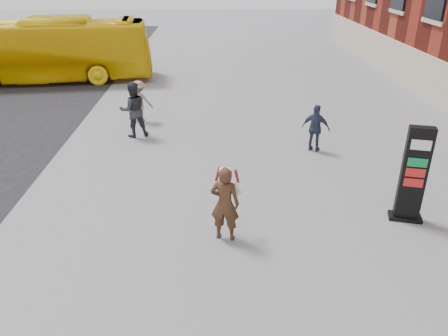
{
  "coord_description": "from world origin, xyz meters",
  "views": [
    {
      "loc": [
        -0.0,
        -7.42,
        5.56
      ],
      "look_at": [
        0.22,
        1.63,
        1.23
      ],
      "focal_mm": 35.0,
      "sensor_mm": 36.0,
      "label": 1
    }
  ],
  "objects_px": {
    "pedestrian_a": "(133,110)",
    "pedestrian_b": "(139,101)",
    "woman": "(225,203)",
    "bus": "(37,50)",
    "info_pylon": "(413,175)",
    "pedestrian_c": "(316,128)"
  },
  "relations": [
    {
      "from": "pedestrian_a",
      "to": "pedestrian_b",
      "type": "relative_size",
      "value": 1.23
    },
    {
      "from": "woman",
      "to": "pedestrian_a",
      "type": "xyz_separation_m",
      "value": [
        -2.96,
        6.25,
        0.07
      ]
    },
    {
      "from": "woman",
      "to": "bus",
      "type": "bearing_deg",
      "value": -44.75
    },
    {
      "from": "woman",
      "to": "pedestrian_b",
      "type": "bearing_deg",
      "value": -56.12
    },
    {
      "from": "bus",
      "to": "pedestrian_b",
      "type": "relative_size",
      "value": 7.17
    },
    {
      "from": "info_pylon",
      "to": "pedestrian_b",
      "type": "bearing_deg",
      "value": 150.23
    },
    {
      "from": "info_pylon",
      "to": "pedestrian_b",
      "type": "distance_m",
      "value": 10.25
    },
    {
      "from": "woman",
      "to": "pedestrian_b",
      "type": "distance_m",
      "value": 8.41
    },
    {
      "from": "pedestrian_b",
      "to": "pedestrian_c",
      "type": "xyz_separation_m",
      "value": [
        6.0,
        -3.04,
        -0.01
      ]
    },
    {
      "from": "bus",
      "to": "pedestrian_c",
      "type": "bearing_deg",
      "value": -134.44
    },
    {
      "from": "info_pylon",
      "to": "woman",
      "type": "relative_size",
      "value": 1.34
    },
    {
      "from": "pedestrian_b",
      "to": "pedestrian_c",
      "type": "height_order",
      "value": "pedestrian_b"
    },
    {
      "from": "bus",
      "to": "pedestrian_b",
      "type": "height_order",
      "value": "bus"
    },
    {
      "from": "bus",
      "to": "pedestrian_b",
      "type": "bearing_deg",
      "value": -143.08
    },
    {
      "from": "pedestrian_a",
      "to": "bus",
      "type": "bearing_deg",
      "value": -72.27
    },
    {
      "from": "woman",
      "to": "pedestrian_c",
      "type": "relative_size",
      "value": 1.13
    },
    {
      "from": "bus",
      "to": "pedestrian_c",
      "type": "height_order",
      "value": "bus"
    },
    {
      "from": "woman",
      "to": "pedestrian_c",
      "type": "distance_m",
      "value": 5.67
    },
    {
      "from": "bus",
      "to": "pedestrian_a",
      "type": "height_order",
      "value": "bus"
    },
    {
      "from": "bus",
      "to": "info_pylon",
      "type": "bearing_deg",
      "value": -142.07
    },
    {
      "from": "pedestrian_c",
      "to": "pedestrian_a",
      "type": "bearing_deg",
      "value": 12.65
    },
    {
      "from": "woman",
      "to": "pedestrian_c",
      "type": "bearing_deg",
      "value": -108.98
    }
  ]
}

